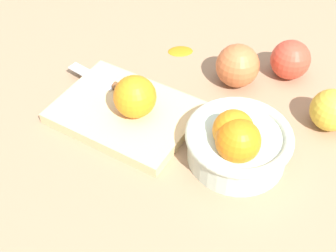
% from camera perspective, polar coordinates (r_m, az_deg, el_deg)
% --- Properties ---
extents(ground_plane, '(2.40, 2.40, 0.00)m').
position_cam_1_polar(ground_plane, '(0.79, 1.44, 1.69)').
color(ground_plane, '#997556').
extents(bowl, '(0.17, 0.17, 0.10)m').
position_cam_1_polar(bowl, '(0.70, 8.92, -2.01)').
color(bowl, beige).
rests_on(bowl, ground_plane).
extents(cutting_board, '(0.27, 0.23, 0.02)m').
position_cam_1_polar(cutting_board, '(0.78, -5.52, 1.75)').
color(cutting_board, '#DBB77F').
rests_on(cutting_board, ground_plane).
extents(orange_on_board, '(0.07, 0.07, 0.07)m').
position_cam_1_polar(orange_on_board, '(0.74, -4.28, 3.78)').
color(orange_on_board, orange).
rests_on(orange_on_board, cutting_board).
extents(knife, '(0.15, 0.07, 0.01)m').
position_cam_1_polar(knife, '(0.82, -7.52, 5.30)').
color(knife, silver).
rests_on(knife, cutting_board).
extents(apple_front_left, '(0.08, 0.08, 0.08)m').
position_cam_1_polar(apple_front_left, '(0.88, 15.45, 8.21)').
color(apple_front_left, '#D6422D').
rests_on(apple_front_left, ground_plane).
extents(apple_front_left_2, '(0.08, 0.08, 0.08)m').
position_cam_1_polar(apple_front_left_2, '(0.84, 8.93, 7.66)').
color(apple_front_left_2, '#CC6638').
rests_on(apple_front_left_2, ground_plane).
extents(apple_front_left_3, '(0.07, 0.07, 0.07)m').
position_cam_1_polar(apple_front_left_3, '(0.80, 20.28, 1.93)').
color(apple_front_left_3, gold).
rests_on(apple_front_left_3, ground_plane).
extents(citrus_peel, '(0.06, 0.05, 0.01)m').
position_cam_1_polar(citrus_peel, '(0.93, 1.60, 9.75)').
color(citrus_peel, orange).
rests_on(citrus_peel, ground_plane).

